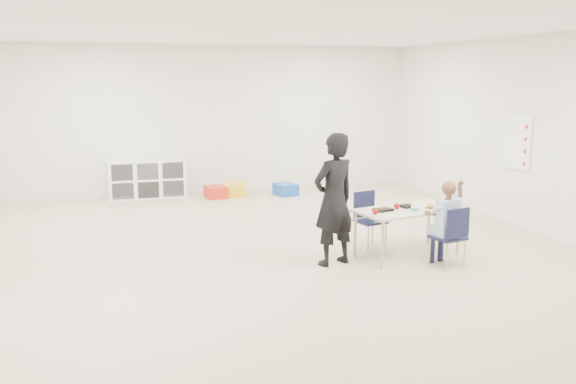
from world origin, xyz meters
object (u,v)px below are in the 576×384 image
object	(u,v)px
cubby_shelf	(147,179)
table	(407,232)
adult	(334,200)
chair_near	(448,236)
child	(449,219)

from	to	relation	value
cubby_shelf	table	bearing A→B (deg)	-58.65
adult	cubby_shelf	bearing A→B (deg)	-88.76
table	chair_near	size ratio (longest dim) A/B	1.98
cubby_shelf	adult	xyz separation A→B (m)	(1.87, -4.77, 0.44)
chair_near	child	xyz separation A→B (m)	(0.00, 0.00, 0.21)
table	child	bearing A→B (deg)	-74.75
child	cubby_shelf	bearing A→B (deg)	107.99
table	chair_near	bearing A→B (deg)	-74.75
chair_near	child	size ratio (longest dim) A/B	0.63
child	adult	world-z (taller)	adult
child	cubby_shelf	size ratio (longest dim) A/B	0.82
chair_near	adult	bearing A→B (deg)	147.86
chair_near	cubby_shelf	world-z (taller)	chair_near
chair_near	child	world-z (taller)	child
table	adult	xyz separation A→B (m)	(-1.01, -0.06, 0.48)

